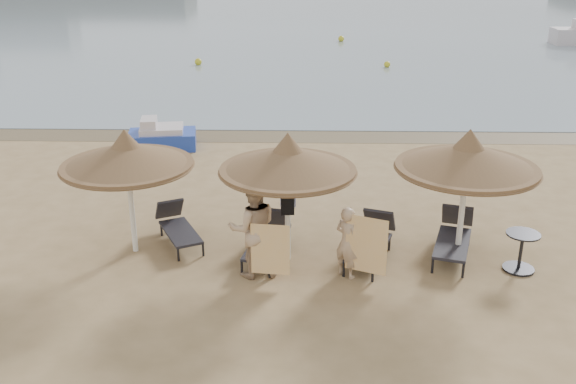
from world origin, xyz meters
name	(u,v)px	position (x,y,z in m)	size (l,w,h in m)	color
ground	(291,267)	(0.00, 0.00, 0.00)	(160.00, 160.00, 0.00)	tan
wet_sand_strip	(296,136)	(0.00, 9.40, 0.00)	(200.00, 1.60, 0.01)	brown
palapa_left	(127,155)	(-3.38, 0.69, 2.17)	(2.75, 2.75, 2.73)	white
palapa_center	(288,160)	(-0.08, 0.38, 2.21)	(2.79, 2.79, 2.77)	white
palapa_right	(468,157)	(3.48, 0.43, 2.27)	(2.88, 2.88, 2.86)	white
lounger_far_left	(177,225)	(-2.56, 1.22, 0.36)	(1.34, 1.87, 0.81)	black
lounger_near_left	(268,237)	(-0.50, 0.63, 0.38)	(0.99, 1.99, 0.85)	black
lounger_near_right	(372,239)	(1.69, 0.55, 0.39)	(1.27, 2.06, 0.88)	black
lounger_far_right	(454,235)	(3.47, 0.78, 0.40)	(1.23, 2.10, 0.90)	black
side_table	(521,253)	(4.65, 0.02, 0.39)	(0.68, 0.68, 0.82)	black
person_left	(253,221)	(-0.74, -0.30, 1.18)	(1.09, 0.71, 2.37)	tan
person_right	(347,237)	(1.11, -0.32, 0.87)	(0.80, 0.52, 1.74)	tan
towel_left	(270,250)	(-0.39, -0.65, 0.73)	(0.76, 0.11, 1.06)	orange
towel_right	(366,245)	(1.46, -0.57, 0.81)	(0.78, 0.35, 1.17)	orange
bag_patterned	(288,198)	(-0.08, 0.56, 1.32)	(0.33, 0.15, 0.40)	white
bag_dark	(288,206)	(-0.08, 0.22, 1.28)	(0.28, 0.12, 0.38)	black
pedal_boat	(161,137)	(-4.32, 7.98, 0.37)	(2.28, 1.54, 0.99)	#213FAC
buoy_left	(198,62)	(-5.36, 22.32, 0.19)	(0.37, 0.37, 0.37)	gold
buoy_mid	(341,39)	(2.67, 30.83, 0.19)	(0.38, 0.38, 0.38)	gold
buoy_extra	(387,64)	(4.59, 21.91, 0.17)	(0.33, 0.33, 0.33)	gold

